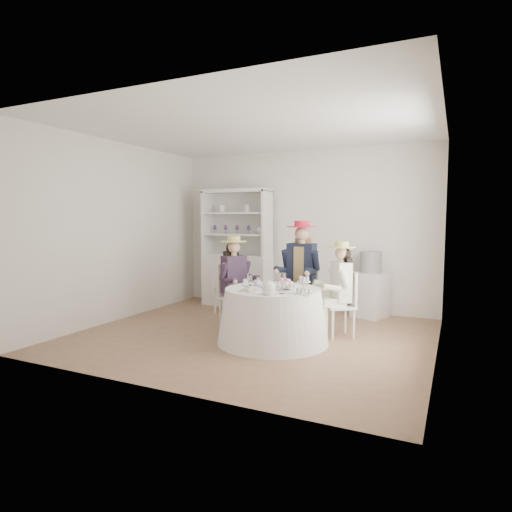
% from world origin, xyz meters
% --- Properties ---
extents(ground, '(4.50, 4.50, 0.00)m').
position_xyz_m(ground, '(0.00, 0.00, 0.00)').
color(ground, brown).
rests_on(ground, ground).
extents(ceiling, '(4.50, 4.50, 0.00)m').
position_xyz_m(ceiling, '(0.00, 0.00, 2.70)').
color(ceiling, white).
rests_on(ceiling, wall_back).
extents(wall_back, '(4.50, 0.00, 4.50)m').
position_xyz_m(wall_back, '(0.00, 2.00, 1.35)').
color(wall_back, silver).
rests_on(wall_back, ground).
extents(wall_front, '(4.50, 0.00, 4.50)m').
position_xyz_m(wall_front, '(0.00, -2.00, 1.35)').
color(wall_front, silver).
rests_on(wall_front, ground).
extents(wall_left, '(0.00, 4.50, 4.50)m').
position_xyz_m(wall_left, '(-2.25, 0.00, 1.35)').
color(wall_left, silver).
rests_on(wall_left, ground).
extents(wall_right, '(0.00, 4.50, 4.50)m').
position_xyz_m(wall_right, '(2.25, 0.00, 1.35)').
color(wall_right, silver).
rests_on(wall_right, ground).
extents(tea_table, '(1.39, 1.39, 0.68)m').
position_xyz_m(tea_table, '(0.36, -0.18, 0.34)').
color(tea_table, white).
rests_on(tea_table, ground).
extents(hutch, '(1.35, 0.81, 2.06)m').
position_xyz_m(hutch, '(-1.11, 1.68, 0.73)').
color(hutch, silver).
rests_on(hutch, ground).
extents(side_table, '(0.58, 0.58, 0.70)m').
position_xyz_m(side_table, '(1.21, 1.75, 0.35)').
color(side_table, silver).
rests_on(side_table, ground).
extents(hatbox, '(0.37, 0.37, 0.33)m').
position_xyz_m(hatbox, '(1.21, 1.75, 0.87)').
color(hatbox, black).
rests_on(hatbox, side_table).
extents(guest_left, '(0.55, 0.50, 1.30)m').
position_xyz_m(guest_left, '(-0.42, 0.29, 0.73)').
color(guest_left, silver).
rests_on(guest_left, ground).
extents(guest_mid, '(0.55, 0.57, 1.52)m').
position_xyz_m(guest_mid, '(0.41, 0.74, 0.86)').
color(guest_mid, silver).
rests_on(guest_mid, ground).
extents(guest_right, '(0.54, 0.51, 1.25)m').
position_xyz_m(guest_right, '(1.05, 0.43, 0.70)').
color(guest_right, silver).
rests_on(guest_right, ground).
extents(spare_chair, '(0.48, 0.48, 0.97)m').
position_xyz_m(spare_chair, '(-0.96, 0.99, 0.52)').
color(spare_chair, silver).
rests_on(spare_chair, ground).
extents(teacup_a, '(0.11, 0.11, 0.07)m').
position_xyz_m(teacup_a, '(0.11, -0.09, 0.72)').
color(teacup_a, white).
rests_on(teacup_a, tea_table).
extents(teacup_b, '(0.08, 0.08, 0.07)m').
position_xyz_m(teacup_b, '(0.45, 0.12, 0.72)').
color(teacup_b, white).
rests_on(teacup_b, tea_table).
extents(teacup_c, '(0.10, 0.10, 0.06)m').
position_xyz_m(teacup_c, '(0.61, -0.11, 0.71)').
color(teacup_c, white).
rests_on(teacup_c, tea_table).
extents(flower_bowl, '(0.26, 0.26, 0.05)m').
position_xyz_m(flower_bowl, '(0.58, -0.17, 0.71)').
color(flower_bowl, white).
rests_on(flower_bowl, tea_table).
extents(flower_arrangement, '(0.18, 0.18, 0.07)m').
position_xyz_m(flower_arrangement, '(0.55, -0.24, 0.77)').
color(flower_arrangement, '#D06898').
rests_on(flower_arrangement, tea_table).
extents(table_teapot, '(0.24, 0.17, 0.18)m').
position_xyz_m(table_teapot, '(0.50, -0.61, 0.76)').
color(table_teapot, white).
rests_on(table_teapot, tea_table).
extents(sandwich_plate, '(0.23, 0.23, 0.05)m').
position_xyz_m(sandwich_plate, '(0.20, -0.51, 0.70)').
color(sandwich_plate, white).
rests_on(sandwich_plate, tea_table).
extents(cupcake_stand, '(0.21, 0.21, 0.20)m').
position_xyz_m(cupcake_stand, '(0.84, -0.39, 0.75)').
color(cupcake_stand, white).
rests_on(cupcake_stand, tea_table).
extents(stemware_set, '(0.82, 0.79, 0.15)m').
position_xyz_m(stemware_set, '(0.36, -0.18, 0.76)').
color(stemware_set, white).
rests_on(stemware_set, tea_table).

